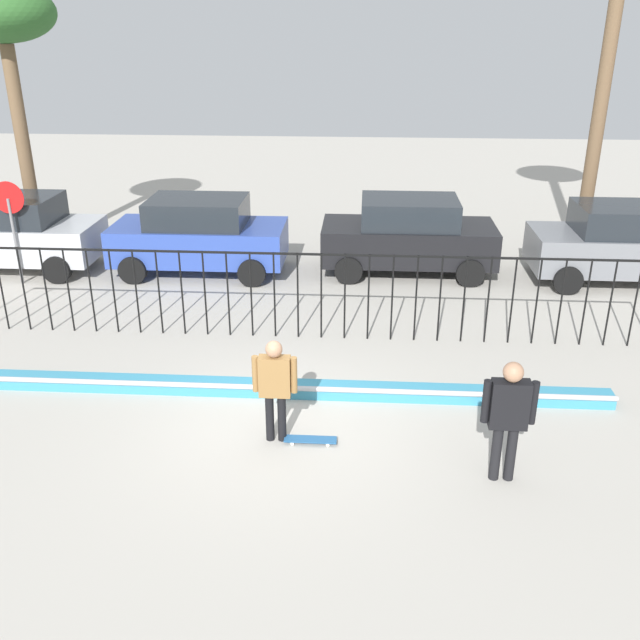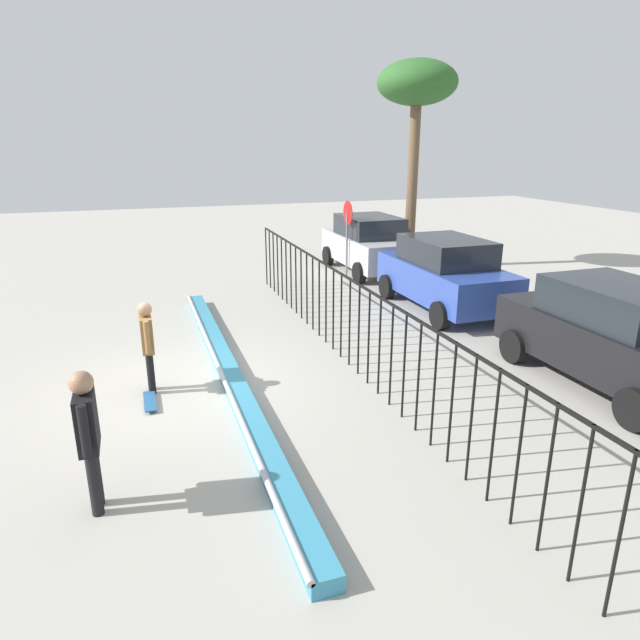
{
  "view_description": "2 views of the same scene",
  "coord_description": "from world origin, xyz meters",
  "views": [
    {
      "loc": [
        1.29,
        -9.5,
        5.92
      ],
      "look_at": [
        0.55,
        1.8,
        1.06
      ],
      "focal_mm": 39.25,
      "sensor_mm": 36.0,
      "label": 1
    },
    {
      "loc": [
        9.57,
        -0.49,
        4.26
      ],
      "look_at": [
        0.55,
        2.57,
        1.2
      ],
      "focal_mm": 31.07,
      "sensor_mm": 36.0,
      "label": 2
    }
  ],
  "objects": [
    {
      "name": "palm_tree_short",
      "position": [
        -7.77,
        8.72,
        5.88
      ],
      "size": [
        2.62,
        2.62,
        6.83
      ],
      "color": "brown",
      "rests_on": "ground"
    },
    {
      "name": "parked_car_black",
      "position": [
        2.39,
        7.53,
        0.97
      ],
      "size": [
        4.3,
        2.12,
        1.9
      ],
      "rotation": [
        0.0,
        0.0,
        0.03
      ],
      "color": "black",
      "rests_on": "ground"
    },
    {
      "name": "parked_car_gray",
      "position": [
        7.52,
        7.16,
        0.97
      ],
      "size": [
        4.3,
        2.12,
        1.9
      ],
      "rotation": [
        0.0,
        0.0,
        0.01
      ],
      "color": "slate",
      "rests_on": "ground"
    },
    {
      "name": "skateboarder",
      "position": [
        0.02,
        -0.43,
        1.0
      ],
      "size": [
        0.67,
        0.25,
        1.66
      ],
      "rotation": [
        0.0,
        0.0,
        0.41
      ],
      "color": "black",
      "rests_on": "ground"
    },
    {
      "name": "camera_operator",
      "position": [
        3.29,
        -1.21,
        1.09
      ],
      "size": [
        0.73,
        0.28,
        1.82
      ],
      "rotation": [
        0.0,
        0.0,
        2.35
      ],
      "color": "black",
      "rests_on": "ground"
    },
    {
      "name": "stop_sign",
      "position": [
        -7.04,
        6.08,
        1.62
      ],
      "size": [
        0.76,
        0.07,
        2.5
      ],
      "color": "slate",
      "rests_on": "ground"
    },
    {
      "name": "perimeter_fence",
      "position": [
        -0.0,
        3.37,
        1.1
      ],
      "size": [
        14.04,
        0.04,
        1.78
      ],
      "color": "black",
      "rests_on": "ground"
    },
    {
      "name": "ground_plane",
      "position": [
        0.0,
        0.0,
        0.0
      ],
      "size": [
        60.0,
        60.0,
        0.0
      ],
      "primitive_type": "plane",
      "color": "#ADA89E"
    },
    {
      "name": "parked_car_blue",
      "position": [
        -2.85,
        7.19,
        0.97
      ],
      "size": [
        4.3,
        2.12,
        1.9
      ],
      "rotation": [
        0.0,
        0.0,
        0.08
      ],
      "color": "#2D479E",
      "rests_on": "ground"
    },
    {
      "name": "skateboard",
      "position": [
        0.55,
        -0.49,
        0.06
      ],
      "size": [
        0.8,
        0.2,
        0.07
      ],
      "rotation": [
        0.0,
        0.0,
        0.23
      ],
      "color": "#26598C",
      "rests_on": "ground"
    },
    {
      "name": "parked_car_silver",
      "position": [
        -7.63,
        7.1,
        0.97
      ],
      "size": [
        4.3,
        2.12,
        1.9
      ],
      "rotation": [
        0.0,
        0.0,
        -0.01
      ],
      "color": "#B7BABF",
      "rests_on": "ground"
    },
    {
      "name": "bowl_coping_ledge",
      "position": [
        0.0,
        0.97,
        0.12
      ],
      "size": [
        11.0,
        0.41,
        0.27
      ],
      "color": "teal",
      "rests_on": "ground"
    }
  ]
}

